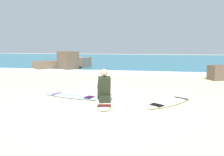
% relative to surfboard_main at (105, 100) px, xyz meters
% --- Properties ---
extents(ground_plane, '(80.00, 80.00, 0.00)m').
position_rel_surfboard_main_xyz_m(ground_plane, '(-0.06, -0.52, -0.04)').
color(ground_plane, beige).
extents(sea, '(80.00, 28.00, 0.10)m').
position_rel_surfboard_main_xyz_m(sea, '(-0.06, 21.06, 0.01)').
color(sea, teal).
rests_on(sea, ground).
extents(breaking_foam, '(80.00, 0.90, 0.11)m').
position_rel_surfboard_main_xyz_m(breaking_foam, '(-0.06, 7.36, 0.02)').
color(breaking_foam, white).
rests_on(breaking_foam, ground).
extents(surfboard_main, '(1.01, 2.42, 0.08)m').
position_rel_surfboard_main_xyz_m(surfboard_main, '(0.00, 0.00, 0.00)').
color(surfboard_main, '#EFE5C6').
rests_on(surfboard_main, ground).
extents(surfer_seated, '(0.55, 0.77, 0.95)m').
position_rel_surfboard_main_xyz_m(surfer_seated, '(0.04, -0.24, 0.40)').
color(surfer_seated, black).
rests_on(surfer_seated, surfboard_main).
extents(surfboard_spare_near, '(2.21, 1.06, 0.08)m').
position_rel_surfboard_main_xyz_m(surfboard_spare_near, '(-1.21, 0.35, 0.00)').
color(surfboard_spare_near, '#9ED1E5').
rests_on(surfboard_spare_near, ground).
extents(surfboard_spare_far, '(1.62, 1.97, 0.08)m').
position_rel_surfboard_main_xyz_m(surfboard_spare_far, '(1.93, 0.16, 0.00)').
color(surfboard_spare_far, '#EFE5C6').
rests_on(surfboard_spare_far, ground).
extents(rock_outcrop_distant, '(3.62, 3.55, 1.29)m').
position_rel_surfboard_main_xyz_m(rock_outcrop_distant, '(-4.95, 8.72, 0.43)').
color(rock_outcrop_distant, brown).
rests_on(rock_outcrop_distant, ground).
extents(shoreline_rock, '(1.07, 0.95, 0.73)m').
position_rel_surfboard_main_xyz_m(shoreline_rock, '(4.42, 5.42, 0.33)').
color(shoreline_rock, brown).
rests_on(shoreline_rock, ground).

